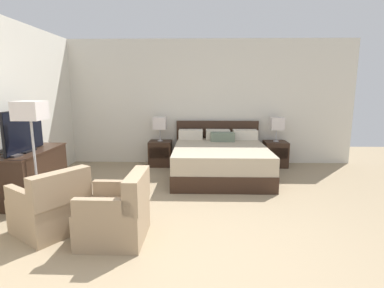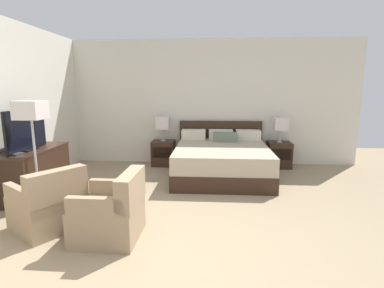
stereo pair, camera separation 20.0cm
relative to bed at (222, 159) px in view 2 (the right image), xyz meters
name	(u,v)px [view 2 (the right image)]	position (x,y,z in m)	size (l,w,h in m)	color
ground_plane	(185,259)	(-0.44, -2.89, -0.32)	(11.69, 11.69, 0.00)	#998466
wall_back	(201,103)	(-0.44, 1.03, 1.03)	(6.77, 0.06, 2.68)	silver
wall_left	(8,109)	(-3.26, -1.25, 1.03)	(0.06, 5.70, 2.68)	silver
bed	(222,159)	(0.00, 0.00, 0.00)	(1.79, 2.03, 0.95)	#332116
nightstand_left	(163,153)	(-1.24, 0.72, -0.05)	(0.48, 0.44, 0.54)	#332116
nightstand_right	(279,155)	(1.23, 0.72, -0.05)	(0.48, 0.44, 0.54)	#332116
table_lamp_left	(163,123)	(-1.24, 0.72, 0.60)	(0.27, 0.27, 0.52)	#B7B7BC
table_lamp_right	(281,124)	(1.23, 0.72, 0.60)	(0.27, 0.27, 0.52)	#B7B7BC
dresser	(34,172)	(-2.94, -1.26, 0.06)	(0.53, 1.32, 0.74)	#332116
tv	(26,131)	(-2.94, -1.36, 0.72)	(0.18, 0.95, 0.61)	black
book_red_cover	(14,154)	(-2.95, -1.67, 0.43)	(0.22, 0.15, 0.03)	#383333
armchair_by_window	(49,206)	(-2.10, -2.35, -0.03)	(0.95, 0.95, 0.76)	#9E8466
armchair_companion	(112,213)	(-1.29, -2.52, -0.03)	(0.70, 0.69, 0.76)	#9E8466
floor_lamp	(31,118)	(-2.60, -1.74, 0.94)	(0.34, 0.34, 1.49)	#B7B7BC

